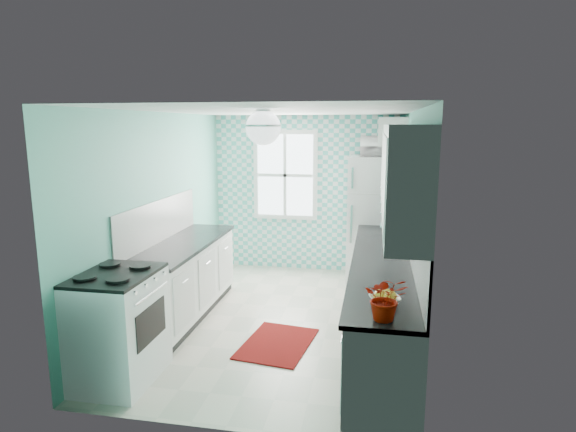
% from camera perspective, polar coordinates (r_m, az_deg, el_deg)
% --- Properties ---
extents(floor, '(3.00, 4.40, 0.02)m').
position_cam_1_polar(floor, '(6.02, -0.92, -12.29)').
color(floor, beige).
rests_on(floor, ground).
extents(ceiling, '(3.00, 4.40, 0.02)m').
position_cam_1_polar(ceiling, '(5.55, -1.00, 12.43)').
color(ceiling, white).
rests_on(ceiling, wall_back).
extents(wall_back, '(3.00, 0.02, 2.50)m').
position_cam_1_polar(wall_back, '(7.80, 2.27, 2.66)').
color(wall_back, '#5FB8A3').
rests_on(wall_back, floor).
extents(wall_front, '(3.00, 0.02, 2.50)m').
position_cam_1_polar(wall_front, '(3.58, -8.07, -7.22)').
color(wall_front, '#5FB8A3').
rests_on(wall_front, floor).
extents(wall_left, '(0.02, 4.40, 2.50)m').
position_cam_1_polar(wall_left, '(6.13, -14.94, 0.07)').
color(wall_left, '#5FB8A3').
rests_on(wall_left, floor).
extents(wall_right, '(0.02, 4.40, 2.50)m').
position_cam_1_polar(wall_right, '(5.56, 14.49, -0.99)').
color(wall_right, '#5FB8A3').
rests_on(wall_right, floor).
extents(accent_wall, '(3.00, 0.01, 2.50)m').
position_cam_1_polar(accent_wall, '(7.78, 2.25, 2.63)').
color(accent_wall, '#4FBEB4').
rests_on(accent_wall, wall_back).
extents(window, '(1.04, 0.05, 1.44)m').
position_cam_1_polar(window, '(7.77, -0.33, 4.86)').
color(window, white).
rests_on(window, wall_back).
extents(backsplash_right, '(0.02, 3.60, 0.51)m').
position_cam_1_polar(backsplash_right, '(5.18, 14.50, -2.46)').
color(backsplash_right, white).
rests_on(backsplash_right, wall_right).
extents(backsplash_left, '(0.02, 2.15, 0.51)m').
position_cam_1_polar(backsplash_left, '(6.06, -15.03, -0.58)').
color(backsplash_left, white).
rests_on(backsplash_left, wall_left).
extents(upper_cabinets_right, '(0.33, 3.20, 0.90)m').
position_cam_1_polar(upper_cabinets_right, '(4.86, 13.24, 5.18)').
color(upper_cabinets_right, white).
rests_on(upper_cabinets_right, wall_right).
extents(upper_cabinet_fridge, '(0.40, 0.74, 0.40)m').
position_cam_1_polar(upper_cabinet_fridge, '(7.26, 12.24, 9.75)').
color(upper_cabinet_fridge, white).
rests_on(upper_cabinet_fridge, wall_right).
extents(ceiling_light, '(0.34, 0.34, 0.35)m').
position_cam_1_polar(ceiling_light, '(4.76, -2.95, 10.45)').
color(ceiling_light, silver).
rests_on(ceiling_light, ceiling).
extents(base_cabinets_right, '(0.60, 3.60, 0.90)m').
position_cam_1_polar(base_cabinets_right, '(5.38, 11.02, -10.11)').
color(base_cabinets_right, white).
rests_on(base_cabinets_right, floor).
extents(countertop_right, '(0.63, 3.60, 0.04)m').
position_cam_1_polar(countertop_right, '(5.23, 11.04, -5.29)').
color(countertop_right, black).
rests_on(countertop_right, base_cabinets_right).
extents(base_cabinets_left, '(0.60, 2.15, 0.90)m').
position_cam_1_polar(base_cabinets_left, '(6.13, -12.23, -7.52)').
color(base_cabinets_left, white).
rests_on(base_cabinets_left, floor).
extents(countertop_left, '(0.63, 2.15, 0.04)m').
position_cam_1_polar(countertop_left, '(6.00, -12.28, -3.27)').
color(countertop_left, black).
rests_on(countertop_left, base_cabinets_left).
extents(fridge, '(0.83, 0.82, 1.90)m').
position_cam_1_polar(fridge, '(7.34, 10.36, -0.41)').
color(fridge, white).
rests_on(fridge, floor).
extents(stove, '(0.68, 0.84, 1.02)m').
position_cam_1_polar(stove, '(4.80, -19.56, -12.12)').
color(stove, silver).
rests_on(stove, floor).
extents(sink, '(0.50, 0.42, 0.53)m').
position_cam_1_polar(sink, '(6.30, 11.16, -2.45)').
color(sink, silver).
rests_on(sink, countertop_right).
extents(rug, '(0.81, 1.06, 0.02)m').
position_cam_1_polar(rug, '(5.41, -1.28, -14.85)').
color(rug, maroon).
rests_on(rug, floor).
extents(dish_towel, '(0.06, 0.22, 0.33)m').
position_cam_1_polar(dish_towel, '(6.33, 8.14, -6.51)').
color(dish_towel, teal).
rests_on(dish_towel, base_cabinets_right).
extents(fruit_bowl, '(0.31, 0.31, 0.06)m').
position_cam_1_polar(fruit_bowl, '(3.99, 11.39, -9.68)').
color(fruit_bowl, white).
rests_on(fruit_bowl, countertop_right).
extents(potted_plant, '(0.32, 0.28, 0.34)m').
position_cam_1_polar(potted_plant, '(3.61, 11.54, -9.49)').
color(potted_plant, '#AC1D28').
rests_on(potted_plant, countertop_right).
extents(soap_bottle, '(0.11, 0.11, 0.19)m').
position_cam_1_polar(soap_bottle, '(6.51, 11.58, -1.11)').
color(soap_bottle, '#9EB0B4').
rests_on(soap_bottle, countertop_right).
extents(microwave, '(0.54, 0.37, 0.29)m').
position_cam_1_polar(microwave, '(7.21, 10.66, 8.16)').
color(microwave, white).
rests_on(microwave, fridge).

